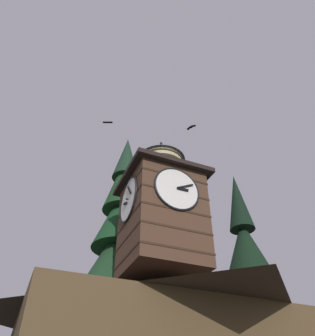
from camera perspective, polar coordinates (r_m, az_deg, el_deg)
name	(u,v)px	position (r m, az deg, el deg)	size (l,w,h in m)	color
clock_tower	(162,208)	(16.94, 0.70, -6.96)	(4.21, 4.21, 8.04)	#4C3323
pine_tree_behind	(118,282)	(19.43, -6.92, -18.99)	(5.87, 5.87, 18.41)	#473323
pine_tree_aside	(257,312)	(24.93, 16.85, -22.78)	(6.42, 6.42, 18.65)	#473323
flying_bird_high	(108,122)	(21.33, -8.62, 7.82)	(0.62, 0.36, 0.10)	black
flying_bird_low	(191,127)	(22.75, 5.88, 7.08)	(0.48, 0.66, 0.14)	black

